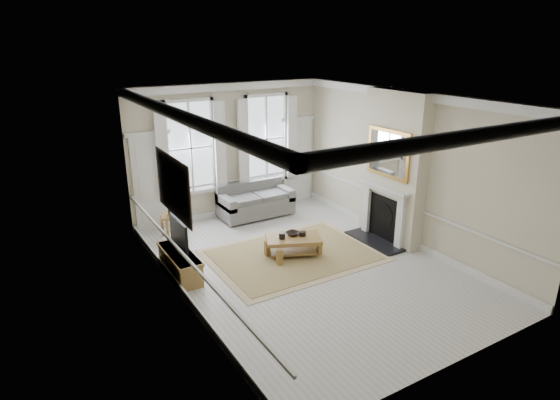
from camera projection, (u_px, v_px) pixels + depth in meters
floor at (306, 266)px, 9.57m from camera, size 7.20×7.20×0.00m
ceiling at (310, 98)px, 8.46m from camera, size 7.20×7.20×0.00m
back_wall at (229, 151)px, 11.94m from camera, size 5.20×0.00×5.20m
left_wall at (178, 211)px, 7.76m from camera, size 0.00×7.20×7.20m
right_wall at (406, 169)px, 10.27m from camera, size 0.00×7.20×7.20m
window_left at (190, 148)px, 11.32m from camera, size 1.26×0.20×2.20m
window_right at (266, 139)px, 12.34m from camera, size 1.26×0.20×2.20m
door_left at (152, 184)px, 11.09m from camera, size 0.90×0.08×2.30m
door_right at (297, 162)px, 13.07m from camera, size 0.90×0.08×2.30m
painting at (173, 186)px, 7.91m from camera, size 0.05×1.66×1.06m
chimney_breast at (394, 168)px, 10.35m from camera, size 0.35×1.70×3.38m
hearth at (374, 241)px, 10.69m from camera, size 0.55×1.50×0.05m
fireplace at (383, 211)px, 10.56m from camera, size 0.21×1.45×1.33m
mirror at (388, 154)px, 10.13m from camera, size 0.06×1.26×1.06m
sofa at (255, 202)px, 12.19m from camera, size 1.89×0.92×0.87m
side_table at (172, 219)px, 10.80m from camera, size 0.61×0.61×0.57m
rug at (293, 255)px, 10.04m from camera, size 3.50×2.60×0.02m
coffee_table at (293, 240)px, 9.93m from camera, size 1.32×1.07×0.43m
ceramic_pot_a at (282, 236)px, 9.80m from camera, size 0.13×0.13×0.13m
ceramic_pot_b at (303, 234)px, 9.94m from camera, size 0.14×0.14×0.10m
bowl at (293, 233)px, 9.99m from camera, size 0.35×0.35×0.07m
tv_stand at (180, 264)px, 9.13m from camera, size 0.44×1.37×0.49m
tv at (179, 234)px, 8.94m from camera, size 0.08×0.90×0.68m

